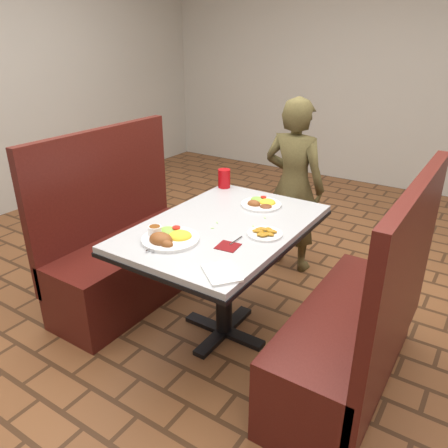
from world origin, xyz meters
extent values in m
plane|color=brown|center=(0.00, 0.00, 0.00)|extent=(7.00, 7.00, 0.00)
cube|color=beige|center=(0.00, 3.50, 1.40)|extent=(6.00, 0.04, 2.80)
cube|color=#B2B5B7|center=(0.00, 0.00, 0.73)|extent=(0.80, 1.20, 0.03)
cube|color=black|center=(0.00, 0.00, 0.70)|extent=(0.81, 1.21, 0.02)
cylinder|color=black|center=(0.00, 0.00, 0.36)|extent=(0.10, 0.10, 0.69)
cube|color=black|center=(0.00, 0.00, 0.01)|extent=(0.55, 0.08, 0.03)
cube|color=black|center=(0.00, 0.00, 0.01)|extent=(0.08, 0.55, 0.03)
cube|color=#511812|center=(-0.75, 0.00, 0.23)|extent=(0.45, 1.20, 0.45)
cube|color=#511812|center=(-0.97, 0.00, 0.70)|extent=(0.06, 1.20, 0.95)
cube|color=#511812|center=(0.75, 0.00, 0.23)|extent=(0.45, 1.20, 0.45)
cube|color=#511812|center=(0.97, 0.00, 0.70)|extent=(0.06, 1.20, 0.95)
imported|color=brown|center=(-0.05, 1.04, 0.67)|extent=(0.50, 0.33, 1.33)
cylinder|color=white|center=(-0.11, -0.33, 0.76)|extent=(0.30, 0.30, 0.02)
ellipsoid|color=yellow|center=(-0.08, -0.29, 0.80)|extent=(0.12, 0.12, 0.05)
ellipsoid|color=#8DC04D|center=(-0.17, -0.28, 0.79)|extent=(0.12, 0.10, 0.04)
cylinder|color=red|center=(-0.14, -0.25, 0.79)|extent=(0.04, 0.04, 0.01)
ellipsoid|color=brown|center=(-0.13, -0.39, 0.81)|extent=(0.13, 0.10, 0.07)
ellipsoid|color=brown|center=(-0.08, -0.41, 0.79)|extent=(0.07, 0.05, 0.05)
cylinder|color=white|center=(-0.21, -0.34, 0.79)|extent=(0.07, 0.07, 0.04)
cylinder|color=brown|center=(-0.21, -0.34, 0.81)|extent=(0.06, 0.06, 0.01)
cylinder|color=white|center=(0.04, 0.36, 0.76)|extent=(0.25, 0.25, 0.01)
ellipsoid|color=yellow|center=(0.07, 0.39, 0.79)|extent=(0.10, 0.10, 0.05)
ellipsoid|color=#8DC04D|center=(-0.01, 0.41, 0.78)|extent=(0.10, 0.08, 0.03)
cylinder|color=red|center=(0.02, 0.43, 0.78)|extent=(0.04, 0.04, 0.01)
ellipsoid|color=brown|center=(0.09, 0.33, 0.78)|extent=(0.07, 0.07, 0.03)
ellipsoid|color=brown|center=(0.01, 0.32, 0.79)|extent=(0.08, 0.06, 0.05)
cylinder|color=white|center=(0.26, 0.00, 0.76)|extent=(0.19, 0.19, 0.01)
cube|color=maroon|center=(0.17, -0.23, 0.75)|extent=(0.12, 0.12, 0.00)
cube|color=silver|center=(0.17, -0.15, 0.75)|extent=(0.01, 0.12, 0.00)
cylinder|color=#B10B10|center=(-0.35, 0.53, 0.81)|extent=(0.09, 0.09, 0.13)
cube|color=white|center=(0.30, -0.47, 0.76)|extent=(0.23, 0.23, 0.01)
cube|color=silver|center=(-0.09, -0.40, 0.76)|extent=(0.03, 0.18, 0.00)
cube|color=silver|center=(-0.14, -0.43, 0.76)|extent=(0.03, 0.16, 0.00)
camera|label=1|loc=(1.23, -1.88, 1.74)|focal=35.00mm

